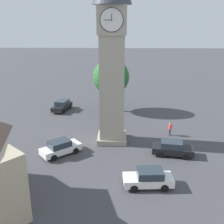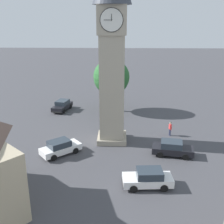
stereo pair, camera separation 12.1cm
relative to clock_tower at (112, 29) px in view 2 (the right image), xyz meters
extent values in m
plane|color=#424247|center=(0.00, 0.00, -12.18)|extent=(200.00, 200.00, 0.00)
cube|color=gray|center=(0.00, 0.00, -11.88)|extent=(3.23, 3.23, 0.60)
cube|color=#ADA38E|center=(0.00, 0.00, -6.05)|extent=(2.59, 2.59, 11.06)
cube|color=#ADA38E|center=(0.00, 0.00, 0.90)|extent=(2.90, 2.90, 2.85)
cylinder|color=white|center=(0.00, 1.48, 0.90)|extent=(2.17, 0.04, 2.17)
torus|color=black|center=(0.00, 1.49, 0.90)|extent=(2.23, 0.06, 2.23)
cube|color=black|center=(0.00, 1.52, 1.14)|extent=(0.05, 0.02, 0.61)
cube|color=black|center=(0.33, 1.52, 0.90)|extent=(0.83, 0.02, 0.04)
cylinder|color=white|center=(0.00, -1.48, 0.90)|extent=(2.17, 0.04, 2.17)
torus|color=black|center=(0.00, -1.49, 0.90)|extent=(2.23, 0.06, 2.23)
cube|color=white|center=(-3.21, 9.01, -11.59)|extent=(4.20, 1.97, 0.64)
cube|color=#28333D|center=(-3.36, 9.00, -10.97)|extent=(2.20, 1.70, 0.64)
cylinder|color=black|center=(-2.03, 9.89, -11.86)|extent=(0.65, 0.26, 0.64)
cylinder|color=black|center=(-1.93, 8.29, -11.86)|extent=(0.65, 0.26, 0.64)
cylinder|color=black|center=(-4.49, 9.73, -11.86)|extent=(0.65, 0.26, 0.64)
cylinder|color=black|center=(-4.38, 8.13, -11.86)|extent=(0.65, 0.26, 0.64)
cube|color=black|center=(-1.19, 9.14, -11.81)|extent=(0.23, 1.67, 0.16)
cube|color=white|center=(5.13, 3.52, -11.59)|extent=(4.25, 3.92, 0.64)
cube|color=#28333D|center=(5.25, 3.62, -10.97)|extent=(2.61, 2.54, 0.64)
cylinder|color=black|center=(4.69, 2.12, -11.86)|extent=(0.63, 0.58, 0.64)
cylinder|color=black|center=(3.67, 3.36, -11.86)|extent=(0.63, 0.58, 0.64)
cylinder|color=black|center=(6.59, 3.69, -11.86)|extent=(0.63, 0.58, 0.64)
cylinder|color=black|center=(5.57, 4.92, -11.86)|extent=(0.63, 0.58, 0.64)
cube|color=black|center=(3.57, 2.24, -11.81)|extent=(1.15, 1.36, 0.16)
cube|color=black|center=(-6.27, 3.41, -11.59)|extent=(4.33, 2.36, 0.64)
cube|color=#28333D|center=(-6.12, 3.38, -10.97)|extent=(2.33, 1.89, 0.64)
cylinder|color=black|center=(-7.62, 2.83, -11.86)|extent=(0.67, 0.32, 0.64)
cylinder|color=black|center=(-7.35, 4.40, -11.86)|extent=(0.67, 0.32, 0.64)
cylinder|color=black|center=(-5.19, 2.41, -11.86)|extent=(0.67, 0.32, 0.64)
cylinder|color=black|center=(-4.92, 3.99, -11.86)|extent=(0.67, 0.32, 0.64)
cube|color=black|center=(-8.26, 3.75, -11.81)|extent=(0.40, 1.66, 0.16)
cube|color=black|center=(7.83, -10.52, -11.59)|extent=(2.62, 4.38, 0.64)
cube|color=#28333D|center=(7.79, -10.67, -10.97)|extent=(2.01, 2.41, 0.64)
cylinder|color=black|center=(7.34, -9.14, -11.86)|extent=(0.36, 0.67, 0.64)
cylinder|color=black|center=(8.89, -9.52, -11.86)|extent=(0.36, 0.67, 0.64)
cylinder|color=black|center=(6.76, -11.53, -11.86)|extent=(0.36, 0.67, 0.64)
cylinder|color=black|center=(8.31, -11.91, -11.86)|extent=(0.36, 0.67, 0.64)
cube|color=black|center=(8.30, -8.56, -11.81)|extent=(1.65, 0.51, 0.16)
cylinder|color=#2D3351|center=(-6.85, -1.49, -11.77)|extent=(0.13, 0.13, 0.82)
cylinder|color=#2D3351|center=(-6.79, -1.66, -11.77)|extent=(0.13, 0.13, 0.82)
cube|color=#D13838|center=(-6.82, -1.58, -11.06)|extent=(0.32, 0.41, 0.60)
cylinder|color=#D13838|center=(-6.90, -1.35, -11.11)|extent=(0.09, 0.09, 0.60)
cylinder|color=#D13838|center=(-6.75, -1.80, -11.11)|extent=(0.09, 0.09, 0.60)
sphere|color=beige|center=(-6.82, -1.58, -10.61)|extent=(0.22, 0.22, 0.22)
sphere|color=black|center=(-6.83, -1.58, -10.59)|extent=(0.20, 0.20, 0.20)
cylinder|color=brown|center=(0.41, -10.58, -10.53)|extent=(0.44, 0.44, 3.31)
sphere|color=#28602D|center=(0.41, -10.58, -7.03)|extent=(5.24, 5.24, 5.24)
camera|label=1|loc=(-0.77, 28.91, 1.15)|focal=44.45mm
camera|label=2|loc=(-0.89, 28.91, 1.15)|focal=44.45mm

